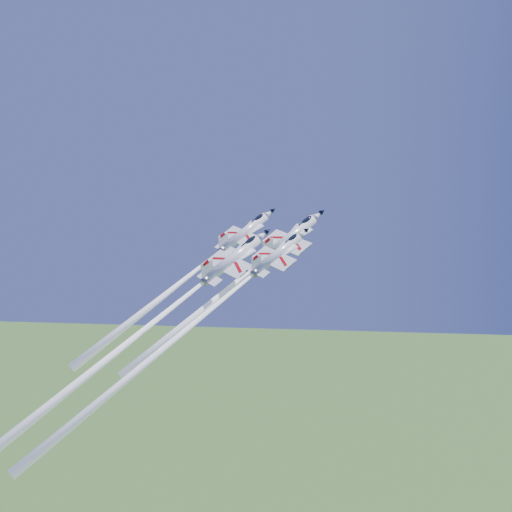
# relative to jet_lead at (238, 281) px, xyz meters

# --- Properties ---
(jet_lead) EXTENTS (30.53, 29.76, 35.22)m
(jet_lead) POSITION_rel_jet_lead_xyz_m (0.00, 0.00, 0.00)
(jet_lead) COLOR white
(jet_left) EXTENTS (29.32, 28.81, 34.46)m
(jet_left) POSITION_rel_jet_lead_xyz_m (-10.13, 0.84, 0.46)
(jet_left) COLOR white
(jet_right) EXTENTS (35.54, 35.67, 44.49)m
(jet_right) POSITION_rel_jet_lead_xyz_m (-7.27, -14.16, -5.73)
(jet_right) COLOR white
(jet_slot) EXTENTS (39.38, 39.34, 48.08)m
(jet_slot) POSITION_rel_jet_lead_xyz_m (-17.22, -12.44, -8.01)
(jet_slot) COLOR white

